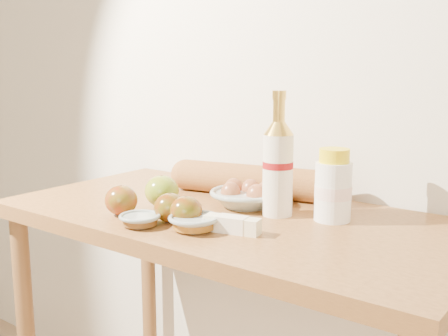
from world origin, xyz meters
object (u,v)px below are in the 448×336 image
at_px(table, 231,259).
at_px(baguette, 256,181).
at_px(cream_bottle, 333,187).
at_px(bourbon_bottle, 278,166).
at_px(egg_bowl, 246,196).

bearing_deg(table, baguette, 104.22).
distance_m(table, cream_bottle, 0.32).
distance_m(bourbon_bottle, cream_bottle, 0.14).
distance_m(table, bourbon_bottle, 0.27).
height_order(bourbon_bottle, cream_bottle, bourbon_bottle).
xyz_separation_m(table, bourbon_bottle, (0.10, 0.05, 0.25)).
bearing_deg(cream_bottle, baguette, 165.05).
relative_size(cream_bottle, egg_bowl, 0.76).
distance_m(table, baguette, 0.25).
xyz_separation_m(cream_bottle, baguette, (-0.28, 0.09, -0.04)).
bearing_deg(baguette, table, -88.54).
height_order(table, bourbon_bottle, bourbon_bottle).
relative_size(bourbon_bottle, egg_bowl, 1.34).
relative_size(table, baguette, 2.20).
distance_m(bourbon_bottle, baguette, 0.21).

